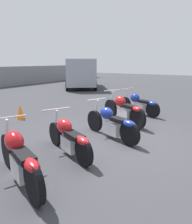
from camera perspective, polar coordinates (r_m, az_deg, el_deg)
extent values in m
plane|color=#38383D|center=(5.93, 5.35, -6.89)|extent=(60.00, 60.00, 0.00)
cylinder|color=black|center=(4.64, -22.03, -9.29)|extent=(0.34, 0.64, 0.65)
cylinder|color=black|center=(3.38, -15.88, -17.47)|extent=(0.34, 0.64, 0.65)
cube|color=silver|center=(3.95, -19.15, -13.58)|extent=(0.38, 0.56, 0.36)
ellipsoid|color=#AD1419|center=(4.01, -20.58, -7.13)|extent=(0.48, 0.59, 0.36)
cube|color=black|center=(3.60, -18.37, -10.79)|extent=(0.44, 0.61, 0.10)
ellipsoid|color=#AD1419|center=(3.30, -16.47, -13.16)|extent=(0.35, 0.48, 0.16)
cylinder|color=silver|center=(4.35, -22.47, -1.44)|extent=(0.69, 0.31, 0.04)
cylinder|color=silver|center=(4.48, -22.25, -5.50)|extent=(0.14, 0.26, 0.66)
cylinder|color=silver|center=(3.88, -16.69, -14.95)|extent=(0.28, 0.55, 0.07)
cylinder|color=black|center=(5.48, -10.52, -5.57)|extent=(0.33, 0.56, 0.57)
cylinder|color=black|center=(4.34, -3.24, -10.46)|extent=(0.33, 0.56, 0.57)
cube|color=silver|center=(4.85, -6.95, -8.31)|extent=(0.38, 0.53, 0.31)
ellipsoid|color=red|center=(4.94, -8.28, -3.71)|extent=(0.47, 0.58, 0.34)
cube|color=black|center=(4.57, -5.72, -6.15)|extent=(0.44, 0.60, 0.10)
ellipsoid|color=red|center=(4.30, -3.62, -7.45)|extent=(0.36, 0.48, 0.16)
cylinder|color=silver|center=(5.23, -10.37, 0.73)|extent=(0.65, 0.32, 0.04)
cylinder|color=silver|center=(5.35, -10.45, -2.49)|extent=(0.15, 0.24, 0.62)
cylinder|color=silver|center=(4.81, -4.90, -9.17)|extent=(0.33, 0.61, 0.07)
cylinder|color=black|center=(6.43, -0.33, -2.34)|extent=(0.32, 0.61, 0.62)
cylinder|color=black|center=(5.37, 8.78, -5.62)|extent=(0.32, 0.61, 0.62)
cube|color=silver|center=(5.84, 4.26, -4.30)|extent=(0.38, 0.56, 0.34)
ellipsoid|color=navy|center=(5.92, 2.78, -0.30)|extent=(0.43, 0.53, 0.32)
cube|color=black|center=(5.58, 5.94, -2.05)|extent=(0.40, 0.53, 0.10)
ellipsoid|color=navy|center=(5.33, 8.49, -2.98)|extent=(0.35, 0.48, 0.16)
cylinder|color=silver|center=(6.21, 0.20, 3.33)|extent=(0.61, 0.27, 0.04)
cylinder|color=silver|center=(6.31, -0.07, 0.44)|extent=(0.14, 0.25, 0.64)
cylinder|color=silver|center=(5.83, 6.08, -5.01)|extent=(0.32, 0.67, 0.07)
cylinder|color=black|center=(7.93, 3.84, 0.83)|extent=(0.42, 0.64, 0.68)
cylinder|color=black|center=(6.74, 10.81, -1.58)|extent=(0.42, 0.64, 0.68)
cube|color=silver|center=(7.27, 7.38, -0.66)|extent=(0.44, 0.58, 0.37)
ellipsoid|color=red|center=(7.39, 6.29, 2.84)|extent=(0.49, 0.56, 0.36)
cube|color=black|center=(7.00, 8.70, 1.45)|extent=(0.45, 0.54, 0.10)
ellipsoid|color=red|center=(6.71, 10.64, 0.76)|extent=(0.39, 0.48, 0.16)
cylinder|color=silver|center=(7.73, 4.31, 5.69)|extent=(0.58, 0.35, 0.04)
cylinder|color=silver|center=(7.83, 4.07, 3.23)|extent=(0.17, 0.25, 0.67)
cylinder|color=silver|center=(7.24, 8.84, -1.32)|extent=(0.43, 0.69, 0.07)
cylinder|color=black|center=(9.18, 7.56, 2.13)|extent=(0.31, 0.58, 0.59)
cylinder|color=black|center=(8.23, 14.61, 0.55)|extent=(0.31, 0.58, 0.59)
cube|color=silver|center=(8.64, 11.24, 1.12)|extent=(0.38, 0.56, 0.32)
ellipsoid|color=navy|center=(8.74, 10.15, 3.68)|extent=(0.42, 0.50, 0.33)
cube|color=black|center=(8.43, 12.56, 2.65)|extent=(0.41, 0.56, 0.10)
ellipsoid|color=navy|center=(8.21, 14.44, 2.21)|extent=(0.35, 0.48, 0.16)
cylinder|color=silver|center=(9.01, 8.13, 6.06)|extent=(0.67, 0.29, 0.04)
cylinder|color=silver|center=(9.09, 7.84, 4.08)|extent=(0.14, 0.25, 0.63)
cylinder|color=silver|center=(8.65, 12.47, 0.67)|extent=(0.30, 0.62, 0.07)
cube|color=#999EA8|center=(17.50, -4.06, 10.47)|extent=(5.52, 4.87, 1.92)
cube|color=black|center=(20.15, -4.23, 12.03)|extent=(1.14, 1.50, 0.57)
cylinder|color=black|center=(19.64, -7.03, 8.09)|extent=(0.69, 0.60, 0.70)
cylinder|color=black|center=(19.67, -1.26, 8.19)|extent=(0.69, 0.60, 0.70)
cylinder|color=black|center=(15.50, -7.51, 6.77)|extent=(0.69, 0.60, 0.70)
cylinder|color=black|center=(15.54, -0.22, 6.90)|extent=(0.69, 0.60, 0.70)
cone|color=orange|center=(8.26, -19.17, -0.01)|extent=(0.33, 0.33, 0.51)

